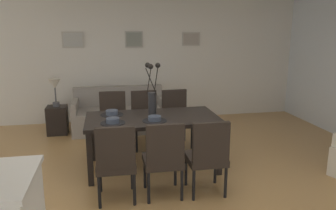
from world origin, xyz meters
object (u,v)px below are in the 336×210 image
dining_table (152,122)px  framed_picture_center (134,39)px  dining_chair_near_left (116,159)px  framed_picture_left (73,40)px  dining_chair_far_left (164,156)px  bowl_near_left (113,120)px  sofa (120,115)px  dining_chair_far_right (145,116)px  table_lamp (55,86)px  centerpiece_vase (152,97)px  dining_chair_mid_right (176,115)px  dining_chair_mid_left (208,154)px  side_table (57,120)px  bowl_far_left (155,118)px  dining_chair_near_right (113,118)px  framed_picture_right (191,39)px  bowl_near_right (112,112)px

dining_table → framed_picture_center: (0.00, 2.54, 1.03)m
dining_chair_near_left → framed_picture_left: framed_picture_left is taller
dining_chair_far_left → bowl_near_left: bearing=129.4°
dining_chair_near_left → sofa: (0.17, 2.76, -0.23)m
dining_chair_far_right → sofa: size_ratio=0.53×
sofa → table_lamp: table_lamp is taller
dining_chair_far_right → bowl_near_left: size_ratio=5.41×
dining_chair_near_left → table_lamp: 2.91m
dining_table → dining_chair_far_left: 0.88m
dining_table → framed_picture_left: bearing=115.4°
centerpiece_vase → dining_chair_mid_right: bearing=58.8°
dining_table → dining_chair_mid_right: size_ratio=1.96×
dining_chair_mid_left → side_table: bearing=126.5°
dining_chair_far_left → dining_chair_mid_left: 0.51m
dining_chair_far_left → framed_picture_left: 3.81m
dining_chair_near_left → table_lamp: bearing=109.9°
dining_chair_far_right → bowl_near_left: 1.25m
centerpiece_vase → bowl_far_left: 0.32m
sofa → side_table: bearing=-177.6°
dining_chair_far_right → framed_picture_center: bearing=90.2°
side_table → bowl_far_left: bearing=-53.5°
dining_chair_far_right → dining_chair_mid_left: 1.85m
dining_chair_near_left → side_table: size_ratio=1.77×
dining_table → dining_chair_mid_left: (0.51, -0.90, -0.15)m
dining_chair_near_right → dining_chair_mid_left: same height
dining_chair_mid_left → dining_table: bearing=119.8°
bowl_near_left → framed_picture_center: size_ratio=0.46×
dining_table → dining_chair_far_left: bearing=-89.9°
framed_picture_left → framed_picture_center: framed_picture_center is taller
dining_chair_far_right → dining_chair_mid_left: (0.51, -1.78, 0.00)m
bowl_near_left → framed_picture_center: bearing=78.9°
dining_chair_near_right → framed_picture_left: 2.15m
sofa → framed_picture_right: bearing=22.6°
bowl_near_right → framed_picture_left: size_ratio=0.41×
centerpiece_vase → bowl_near_right: bearing=159.0°
centerpiece_vase → framed_picture_right: (1.21, 2.54, 0.67)m
table_lamp → framed_picture_right: framed_picture_right is taller
bowl_far_left → side_table: bearing=126.5°
dining_chair_near_right → table_lamp: table_lamp is taller
side_table → framed_picture_center: (1.52, 0.70, 1.44)m
dining_chair_near_right → framed_picture_center: (0.52, 1.66, 1.19)m
table_lamp → dining_chair_near_left: bearing=-70.1°
table_lamp → dining_chair_mid_right: bearing=-25.8°
bowl_far_left → bowl_near_left: bearing=180.0°
dining_chair_near_right → dining_table: bearing=-59.7°
table_lamp → dining_chair_mid_left: bearing=-53.5°
dining_table → bowl_near_left: (-0.54, -0.21, 0.12)m
side_table → framed_picture_right: framed_picture_right is taller
bowl_far_left → framed_picture_left: size_ratio=0.41×
bowl_near_left → dining_chair_mid_left: bearing=-33.2°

